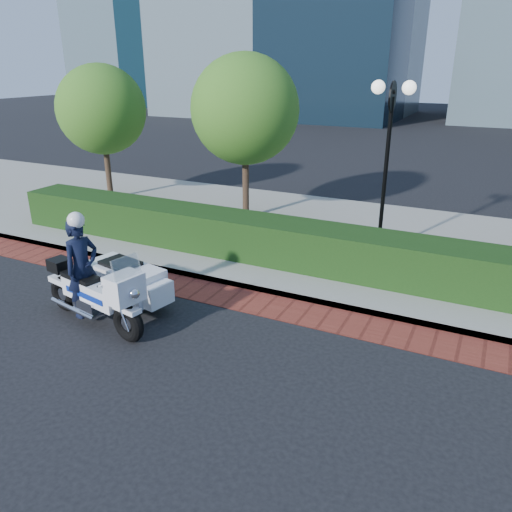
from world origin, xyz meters
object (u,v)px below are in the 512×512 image
at_px(police_motorcycle, 105,281).
at_px(tree_b, 245,110).
at_px(tree_a, 102,110).
at_px(lamppost, 388,142).

bearing_deg(police_motorcycle, tree_b, 104.67).
xyz_separation_m(tree_a, tree_b, (5.50, 0.00, 0.21)).
xyz_separation_m(tree_a, police_motorcycle, (5.91, -6.78, -2.46)).
relative_size(tree_a, tree_b, 0.94).
bearing_deg(tree_a, lamppost, -7.41).
distance_m(lamppost, police_motorcycle, 7.18).
relative_size(lamppost, police_motorcycle, 1.54).
relative_size(tree_b, police_motorcycle, 1.79).
relative_size(tree_a, police_motorcycle, 1.68).
relative_size(lamppost, tree_a, 0.92).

